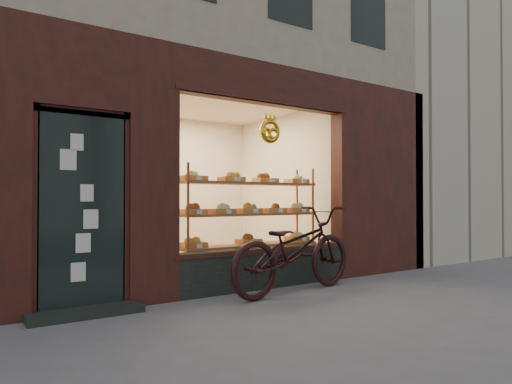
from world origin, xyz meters
TOP-DOWN VIEW (x-y plane):
  - ground at (0.00, 0.00)m, footprint 90.00×90.00m
  - neighbor_right at (9.60, 5.50)m, footprint 12.00×7.00m
  - display_shelf at (0.45, 2.55)m, footprint 2.20×0.45m
  - bicycle at (0.55, 1.62)m, footprint 2.23×1.04m

SIDE VIEW (x-z plane):
  - ground at x=0.00m, z-range 0.00..0.00m
  - bicycle at x=0.55m, z-range 0.00..1.13m
  - display_shelf at x=0.45m, z-range 0.02..1.72m
  - neighbor_right at x=9.60m, z-range 0.00..9.00m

